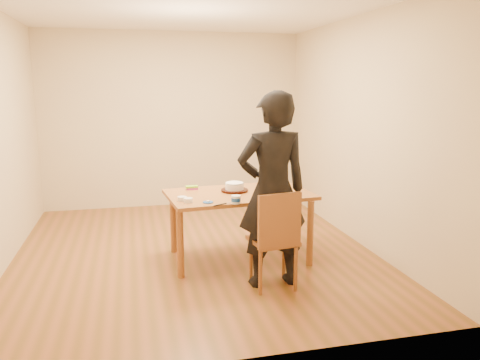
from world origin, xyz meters
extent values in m
cube|color=brown|center=(0.00, 0.00, 0.00)|extent=(4.00, 4.50, 0.00)
cube|color=silver|center=(0.00, 0.00, 2.70)|extent=(4.00, 4.50, 0.00)
cube|color=#CCBB8D|center=(0.00, 2.25, 1.35)|extent=(4.00, 0.00, 2.70)
cube|color=#CCBB8D|center=(2.00, 0.00, 1.35)|extent=(0.00, 4.50, 2.70)
cube|color=brown|center=(0.45, -0.33, 0.73)|extent=(1.60, 1.05, 0.04)
cube|color=brown|center=(0.60, -1.11, 0.45)|extent=(0.46, 0.46, 0.04)
cylinder|color=#AA1B0B|center=(0.42, -0.25, 0.76)|extent=(0.30, 0.30, 0.02)
cylinder|color=white|center=(0.42, -0.25, 0.80)|extent=(0.20, 0.20, 0.06)
ellipsoid|color=white|center=(0.42, -0.25, 0.85)|extent=(0.20, 0.20, 0.03)
cylinder|color=white|center=(0.32, -0.78, 0.79)|extent=(0.09, 0.09, 0.08)
cylinder|color=#18499E|center=(0.05, -0.68, 0.75)|extent=(0.10, 0.10, 0.01)
ellipsoid|color=white|center=(0.05, -0.68, 0.77)|extent=(0.04, 0.04, 0.02)
cylinder|color=white|center=(-0.14, -0.63, 0.77)|extent=(0.09, 0.09, 0.04)
cylinder|color=white|center=(-0.17, -0.53, 0.77)|extent=(0.08, 0.08, 0.04)
cylinder|color=white|center=(-0.19, -0.54, 0.77)|extent=(0.09, 0.09, 0.04)
cube|color=#EA37B5|center=(-0.02, -0.05, 0.76)|extent=(0.13, 0.07, 0.02)
cube|color=#24941B|center=(-0.02, -0.05, 0.78)|extent=(0.14, 0.07, 0.02)
cube|color=black|center=(0.16, -0.80, 0.75)|extent=(0.14, 0.09, 0.01)
imported|color=black|center=(0.60, -1.06, 0.92)|extent=(0.69, 0.46, 1.85)
camera|label=1|loc=(-0.67, -5.14, 1.89)|focal=35.00mm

